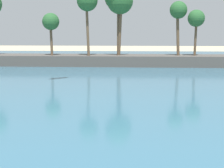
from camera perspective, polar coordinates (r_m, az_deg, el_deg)
sea at (r=53.41m, az=2.22°, el=2.67°), size 220.00×87.52×0.06m
palm_headland at (r=56.74m, az=4.03°, el=6.74°), size 107.05×6.21×13.48m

